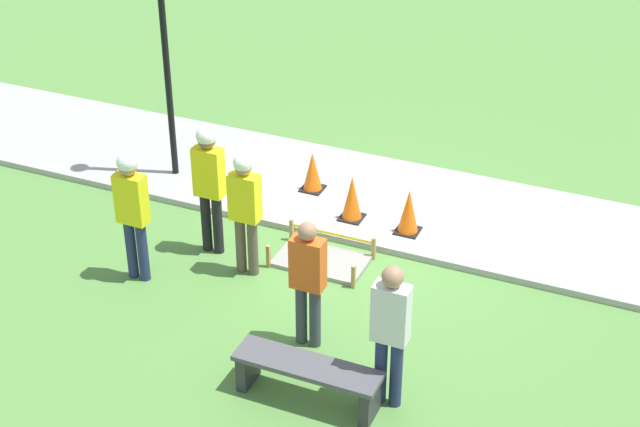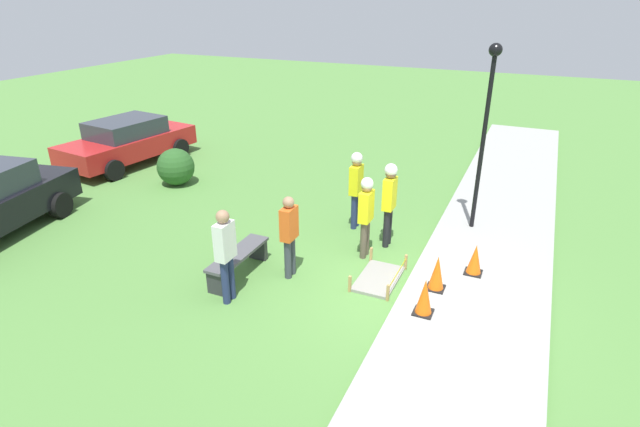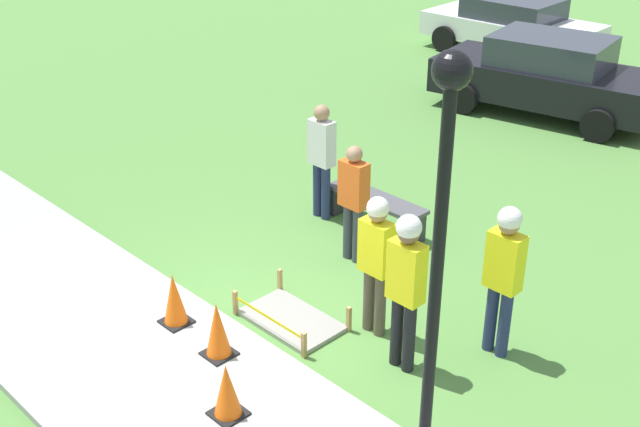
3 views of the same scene
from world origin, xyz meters
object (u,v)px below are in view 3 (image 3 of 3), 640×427
at_px(lamppost_near, 439,247).
at_px(parked_car_white, 512,25).
at_px(worker_supervisor, 376,254).
at_px(worker_assistant, 504,267).
at_px(traffic_cone_near_patch, 174,299).
at_px(bystander_in_orange_shirt, 354,197).
at_px(parked_car_black, 548,75).
at_px(traffic_cone_sidewalk_edge, 227,391).
at_px(bystander_in_gray_shirt, 322,155).
at_px(traffic_cone_far_patch, 218,330).
at_px(park_bench, 376,206).
at_px(worker_trainee, 406,278).

relative_size(lamppost_near, parked_car_white, 0.92).
relative_size(worker_supervisor, worker_assistant, 0.96).
bearing_deg(lamppost_near, traffic_cone_near_patch, 176.73).
bearing_deg(traffic_cone_near_patch, bystander_in_orange_shirt, 83.42).
bearing_deg(parked_car_black, lamppost_near, -74.57).
distance_m(traffic_cone_sidewalk_edge, bystander_in_gray_shirt, 4.84).
distance_m(traffic_cone_near_patch, parked_car_white, 14.03).
distance_m(traffic_cone_sidewalk_edge, parked_car_white, 15.18).
distance_m(traffic_cone_far_patch, bystander_in_gray_shirt, 3.91).
height_order(traffic_cone_near_patch, worker_supervisor, worker_supervisor).
bearing_deg(worker_supervisor, park_bench, 131.43).
bearing_deg(parked_car_white, traffic_cone_sidewalk_edge, -69.84).
height_order(traffic_cone_sidewalk_edge, lamppost_near, lamppost_near).
relative_size(traffic_cone_sidewalk_edge, park_bench, 0.37).
bearing_deg(bystander_in_orange_shirt, traffic_cone_far_patch, -78.85).
bearing_deg(worker_trainee, bystander_in_orange_shirt, 146.35).
bearing_deg(bystander_in_gray_shirt, lamppost_near, -36.58).
xyz_separation_m(traffic_cone_near_patch, worker_supervisor, (1.70, 1.69, 0.64)).
height_order(park_bench, bystander_in_gray_shirt, bystander_in_gray_shirt).
xyz_separation_m(park_bench, parked_car_white, (-4.04, 9.69, 0.40)).
bearing_deg(traffic_cone_near_patch, traffic_cone_far_patch, -1.86).
relative_size(traffic_cone_near_patch, worker_supervisor, 0.37).
relative_size(traffic_cone_far_patch, worker_assistant, 0.37).
relative_size(bystander_in_gray_shirt, parked_car_black, 0.38).
distance_m(lamppost_near, parked_car_white, 15.97).
xyz_separation_m(worker_supervisor, bystander_in_gray_shirt, (-2.63, 1.71, -0.03)).
height_order(worker_trainee, bystander_in_orange_shirt, worker_trainee).
height_order(worker_trainee, parked_car_white, worker_trainee).
height_order(traffic_cone_sidewalk_edge, bystander_in_orange_shirt, bystander_in_orange_shirt).
distance_m(worker_supervisor, parked_car_black, 8.78).
height_order(bystander_in_orange_shirt, lamppost_near, lamppost_near).
height_order(traffic_cone_near_patch, traffic_cone_sidewalk_edge, traffic_cone_near_patch).
relative_size(traffic_cone_sidewalk_edge, bystander_in_gray_shirt, 0.34).
distance_m(traffic_cone_sidewalk_edge, parked_car_black, 10.99).
xyz_separation_m(traffic_cone_far_patch, bystander_in_gray_shirt, (-1.80, 3.42, 0.60)).
xyz_separation_m(traffic_cone_far_patch, parked_car_white, (-5.00, 13.43, 0.32)).
height_order(parked_car_white, parked_car_black, parked_car_black).
distance_m(traffic_cone_near_patch, worker_trainee, 2.86).
height_order(traffic_cone_far_patch, traffic_cone_sidewalk_edge, traffic_cone_far_patch).
bearing_deg(worker_trainee, parked_car_black, 111.73).
height_order(park_bench, worker_trainee, worker_trainee).
height_order(worker_assistant, lamppost_near, lamppost_near).
bearing_deg(lamppost_near, worker_trainee, 133.99).
bearing_deg(worker_trainee, park_bench, 136.88).
xyz_separation_m(parked_car_white, parked_car_black, (3.08, -3.38, 0.06)).
xyz_separation_m(bystander_in_gray_shirt, lamppost_near, (4.88, -3.62, 1.77)).
xyz_separation_m(traffic_cone_sidewalk_edge, worker_assistant, (1.23, 2.97, 0.73)).
xyz_separation_m(traffic_cone_near_patch, traffic_cone_far_patch, (0.87, -0.03, 0.01)).
bearing_deg(bystander_in_orange_shirt, parked_car_black, 100.73).
bearing_deg(traffic_cone_near_patch, lamppost_near, -3.27).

